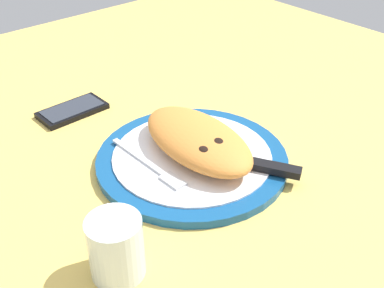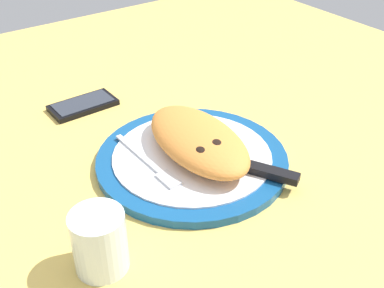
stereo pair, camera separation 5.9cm
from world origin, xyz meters
The scene contains 7 objects.
ground_plane centered at (0.00, 0.00, -1.50)cm, with size 150.00×150.00×3.00cm, color #DBB756.
plate centered at (0.00, 0.00, 0.80)cm, with size 30.42×30.42×1.68cm.
calzone centered at (-0.41, 1.14, 4.06)cm, with size 23.34×13.54×4.74cm.
fork centered at (-1.34, -6.79, 1.88)cm, with size 16.71×2.30×0.40cm.
knife centered at (8.46, 4.71, 2.16)cm, with size 19.89×12.15×1.20cm.
smartphone centered at (-26.80, -6.39, 0.56)cm, with size 6.62×12.48×1.16cm.
water_glass centered at (10.90, -21.33, 3.50)cm, with size 6.61×6.61×8.09cm.
Camera 1 is at (46.46, -40.60, 45.10)cm, focal length 44.63 mm.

